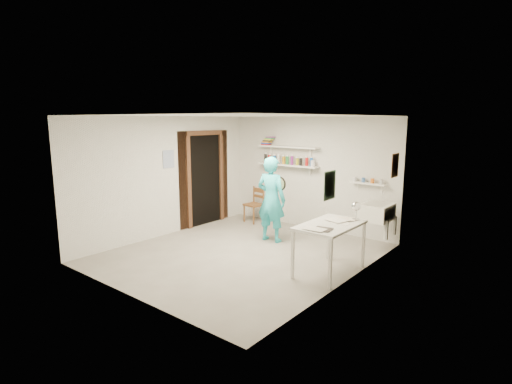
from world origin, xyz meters
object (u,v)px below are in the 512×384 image
Objects in this scene: wall_clock at (279,184)px; man at (271,199)px; work_table at (329,249)px; desk_lamp at (356,206)px; wooden_chair at (254,205)px; belfast_sink at (377,212)px.

man is at bearing -100.13° from wall_clock.
man reaches higher than work_table.
wall_clock reaches higher than desk_lamp.
wall_clock reaches higher than work_table.
work_table is (2.86, -1.68, -0.02)m from wooden_chair.
belfast_sink is at bearing 85.92° from work_table.
wall_clock is at bearing 149.28° from work_table.
man reaches higher than desk_lamp.
wall_clock is at bearing -100.13° from man.
man is 1.92m from desk_lamp.
work_table is (1.69, -0.77, -0.44)m from man.
man reaches higher than wooden_chair.
man is 11.28× the size of desk_lamp.
belfast_sink is at bearing -161.93° from man.
desk_lamp is at bearing -13.35° from wooden_chair.
work_table is at bearing -94.08° from belfast_sink.
man is 1.41× the size of work_table.
wall_clock is 2.07m from work_table.
desk_lamp is at bearing -85.57° from belfast_sink.
wooden_chair is at bearing -42.79° from man.
desk_lamp is at bearing 67.58° from work_table.
wooden_chair is 0.70× the size of work_table.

